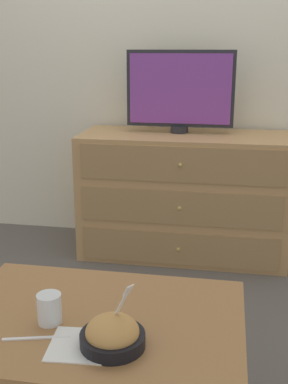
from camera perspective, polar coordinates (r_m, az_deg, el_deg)
ground_plane at (r=3.39m, az=3.08°, el=-5.03°), size 12.00×12.00×0.00m
wall_back at (r=3.17m, az=3.52°, el=17.52°), size 12.00×0.05×2.60m
dresser at (r=2.99m, az=4.73°, el=-0.38°), size 1.25×0.52×0.76m
tv at (r=2.92m, az=4.31°, el=11.95°), size 0.64×0.11×0.48m
coffee_table at (r=1.54m, az=-5.80°, el=-16.74°), size 0.88×0.62×0.48m
takeout_bowl at (r=1.36m, az=-3.76°, el=-16.53°), size 0.18×0.18×0.19m
drink_cup at (r=1.48m, az=-11.13°, el=-13.59°), size 0.07×0.07×0.09m
napkin at (r=1.39m, az=-7.68°, el=-17.51°), size 0.18×0.18×0.00m
knife at (r=1.44m, az=-12.62°, el=-16.54°), size 0.19×0.06×0.01m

